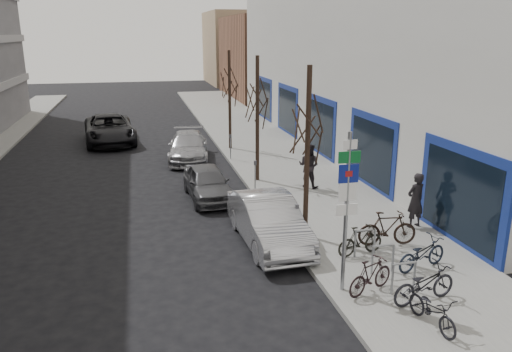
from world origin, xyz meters
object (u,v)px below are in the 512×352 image
bike_mid_inner (360,240)px  meter_mid (255,173)px  lane_car (110,129)px  bike_near_right (371,275)px  bike_far_inner (387,228)px  meter_front (297,220)px  parked_car_front (268,221)px  tree_mid (257,89)px  bike_far_curb (424,281)px  parked_car_back (188,147)px  meter_back (230,144)px  bike_near_left (433,307)px  highway_sign_pole (347,203)px  tree_near (308,113)px  bike_mid_curb (422,251)px  pedestrian_far (309,165)px  tree_far (229,77)px  pedestrian_near (415,200)px  parked_car_mid (208,183)px  bike_rack (383,255)px

bike_mid_inner → meter_mid: bearing=3.3°
meter_mid → lane_car: 13.25m
bike_near_right → bike_far_inner: 3.10m
meter_front → parked_car_front: bearing=144.8°
tree_mid → bike_far_inner: bearing=-74.2°
bike_far_curb → parked_car_back: parked_car_back is taller
meter_back → parked_car_back: meter_back is taller
bike_far_curb → bike_near_left: bearing=147.7°
highway_sign_pole → bike_far_inner: highway_sign_pole is taller
tree_near → highway_sign_pole: bearing=-93.3°
tree_near → lane_car: bearing=111.8°
tree_near → lane_car: tree_near is taller
meter_mid → bike_mid_curb: 8.40m
bike_far_inner → lane_car: lane_car is taller
parked_car_front → pedestrian_far: pedestrian_far is taller
bike_mid_curb → tree_mid: bearing=-2.9°
tree_near → bike_near_left: bearing=-79.0°
lane_car → pedestrian_far: size_ratio=3.22×
bike_near_left → tree_near: bearing=93.5°
bike_near_left → lane_car: bearing=101.7°
bike_mid_curb → tree_far: bearing=-8.5°
highway_sign_pole → pedestrian_near: size_ratio=2.26×
parked_car_mid → pedestrian_near: (6.21, -4.96, 0.42)m
meter_mid → bike_mid_inner: bearing=-77.0°
tree_far → meter_front: 13.88m
bike_near_right → pedestrian_near: (3.37, 3.71, 0.47)m
bike_rack → meter_mid: 8.07m
bike_mid_inner → meter_front: bearing=42.4°
meter_mid → pedestrian_near: size_ratio=0.68×
parked_car_front → pedestrian_far: bearing=56.0°
parked_car_front → bike_far_curb: bearing=-62.1°
tree_near → pedestrian_far: (1.83, 4.97, -3.02)m
bike_near_right → pedestrian_far: bearing=-32.6°
meter_back → bike_mid_inner: meter_back is taller
pedestrian_near → lane_car: bearing=-72.3°
parked_car_mid → parked_car_back: 6.54m
meter_front → bike_far_curb: size_ratio=0.71×
meter_back → parked_car_front: parked_car_front is taller
highway_sign_pole → bike_far_inner: size_ratio=2.30×
bike_far_curb → bike_mid_inner: bearing=-3.4°
meter_front → parked_car_back: (-2.06, 11.92, -0.21)m
bike_rack → pedestrian_near: 3.85m
bike_far_curb → parked_car_mid: (-3.88, 9.39, -0.03)m
bike_rack → bike_far_inner: bike_far_inner is taller
meter_back → parked_car_front: size_ratio=0.27×
bike_mid_inner → bike_far_inner: 1.18m
bike_rack → meter_mid: meter_mid is taller
meter_front → parked_car_back: meter_front is taller
highway_sign_pole → parked_car_back: highway_sign_pole is taller
parked_car_front → lane_car: size_ratio=0.77×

